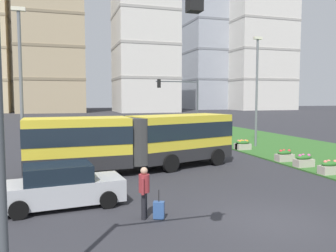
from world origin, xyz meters
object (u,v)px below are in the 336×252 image
at_px(pedestrian_crossing, 144,189).
at_px(traffic_light_near_left, 72,75).
at_px(flower_planter_3, 284,156).
at_px(streetlight_left, 21,82).
at_px(apartment_tower_east, 258,53).
at_px(car_silver_hatch, 61,186).
at_px(flower_planter_4, 243,145).
at_px(rolling_suitcase, 159,210).
at_px(flower_planter_1, 330,167).
at_px(flower_planter_2, 304,161).
at_px(apartment_tower_eastcentre, 214,40).
at_px(traffic_light_far_right, 184,98).
at_px(apartment_tower_westcentre, 50,34).
at_px(streetlight_median, 257,87).
at_px(apartment_tower_centre, 144,48).
at_px(articulated_bus, 136,141).
at_px(flower_planter_5, 242,145).
at_px(car_grey_wagon, 66,133).

height_order(pedestrian_crossing, traffic_light_near_left, traffic_light_near_left).
height_order(flower_planter_3, streetlight_left, streetlight_left).
xyz_separation_m(pedestrian_crossing, apartment_tower_east, (61.44, 92.20, 17.98)).
xyz_separation_m(car_silver_hatch, flower_planter_4, (13.27, 9.97, -0.33)).
relative_size(rolling_suitcase, flower_planter_1, 0.88).
bearing_deg(traffic_light_near_left, car_silver_hatch, 92.14).
xyz_separation_m(flower_planter_2, streetlight_left, (-15.23, 3.84, 4.41)).
relative_size(traffic_light_near_left, apartment_tower_east, 0.17).
bearing_deg(apartment_tower_eastcentre, flower_planter_1, -111.73).
distance_m(flower_planter_1, streetlight_left, 16.90).
bearing_deg(flower_planter_4, apartment_tower_east, 57.60).
distance_m(rolling_suitcase, traffic_light_near_left, 6.61).
distance_m(traffic_light_far_right, streetlight_left, 17.53).
xyz_separation_m(flower_planter_3, apartment_tower_westcentre, (-15.47, 81.59, 20.61)).
distance_m(flower_planter_3, streetlight_median, 8.03).
distance_m(streetlight_left, apartment_tower_centre, 81.45).
relative_size(traffic_light_far_right, apartment_tower_westcentre, 0.14).
height_order(car_silver_hatch, streetlight_left, streetlight_left).
xyz_separation_m(flower_planter_2, traffic_light_far_right, (-1.85, 15.13, 3.58)).
relative_size(pedestrian_crossing, streetlight_left, 0.20).
xyz_separation_m(articulated_bus, apartment_tower_westcentre, (-6.21, 81.02, 19.38)).
bearing_deg(apartment_tower_centre, flower_planter_5, -97.69).
height_order(flower_planter_2, traffic_light_far_right, traffic_light_far_right).
distance_m(pedestrian_crossing, apartment_tower_westcentre, 91.06).
distance_m(car_silver_hatch, car_grey_wagon, 19.84).
xyz_separation_m(flower_planter_3, traffic_light_near_left, (-13.02, -11.65, 4.00)).
xyz_separation_m(flower_planter_3, streetlight_median, (1.90, 6.41, 4.45)).
distance_m(flower_planter_1, traffic_light_far_right, 17.59).
relative_size(pedestrian_crossing, flower_planter_2, 1.58).
xyz_separation_m(flower_planter_4, apartment_tower_east, (50.79, 80.04, 18.56)).
relative_size(pedestrian_crossing, traffic_light_near_left, 0.27).
bearing_deg(flower_planter_2, apartment_tower_westcentre, 100.51).
relative_size(traffic_light_near_left, streetlight_left, 0.74).
relative_size(flower_planter_4, apartment_tower_east, 0.03).
bearing_deg(pedestrian_crossing, rolling_suitcase, -23.96).
relative_size(articulated_bus, traffic_light_far_right, 2.07).
height_order(pedestrian_crossing, apartment_tower_east, apartment_tower_east).
bearing_deg(flower_planter_3, flower_planter_5, 90.00).
xyz_separation_m(articulated_bus, flower_planter_5, (9.25, 4.72, -1.23)).
height_order(pedestrian_crossing, apartment_tower_westcentre, apartment_tower_westcentre).
bearing_deg(flower_planter_2, traffic_light_near_left, -142.85).
relative_size(pedestrian_crossing, streetlight_median, 0.20).
relative_size(pedestrian_crossing, rolling_suitcase, 1.79).
xyz_separation_m(car_silver_hatch, streetlight_left, (-1.96, 6.98, 4.09)).
distance_m(flower_planter_1, apartment_tower_east, 104.02).
xyz_separation_m(flower_planter_5, apartment_tower_centre, (9.88, 73.13, 17.53)).
height_order(pedestrian_crossing, flower_planter_2, pedestrian_crossing).
bearing_deg(flower_planter_2, apartment_tower_east, 59.69).
bearing_deg(traffic_light_near_left, flower_planter_1, 31.18).
relative_size(flower_planter_3, apartment_tower_eastcentre, 0.02).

